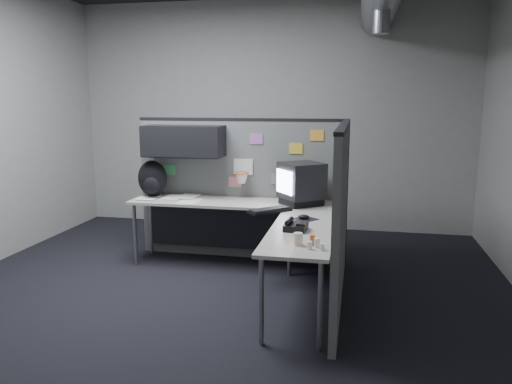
% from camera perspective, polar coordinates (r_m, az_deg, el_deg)
% --- Properties ---
extents(room, '(5.62, 5.62, 3.22)m').
position_cam_1_polar(room, '(4.31, 2.67, 13.92)').
color(room, black).
rests_on(room, ground).
extents(partition_back, '(2.44, 0.42, 1.63)m').
position_cam_1_polar(partition_back, '(5.74, -3.51, 2.09)').
color(partition_back, '#5C5E5D').
rests_on(partition_back, ground).
extents(partition_right, '(0.07, 2.23, 1.63)m').
position_cam_1_polar(partition_right, '(4.58, 9.69, -2.51)').
color(partition_right, '#5C5E5D').
rests_on(partition_right, ground).
extents(desk, '(2.31, 2.11, 0.73)m').
position_cam_1_polar(desk, '(5.21, -0.73, -3.07)').
color(desk, '#B1A9A0').
rests_on(desk, ground).
extents(monitor, '(0.55, 0.55, 0.45)m').
position_cam_1_polar(monitor, '(5.31, 5.20, 1.01)').
color(monitor, black).
rests_on(monitor, desk).
extents(keyboard, '(0.43, 0.43, 0.04)m').
position_cam_1_polar(keyboard, '(4.99, 1.58, -2.10)').
color(keyboard, black).
rests_on(keyboard, desk).
extents(mouse, '(0.29, 0.29, 0.05)m').
position_cam_1_polar(mouse, '(4.70, 5.47, -2.96)').
color(mouse, black).
rests_on(mouse, desk).
extents(phone, '(0.20, 0.22, 0.10)m').
position_cam_1_polar(phone, '(4.32, 4.53, -3.92)').
color(phone, black).
rests_on(phone, desk).
extents(bottles, '(0.14, 0.15, 0.08)m').
position_cam_1_polar(bottles, '(3.84, 6.71, -5.84)').
color(bottles, silver).
rests_on(bottles, desk).
extents(cup, '(0.08, 0.08, 0.10)m').
position_cam_1_polar(cup, '(3.88, 4.84, -5.39)').
color(cup, beige).
rests_on(cup, desk).
extents(papers, '(0.75, 0.53, 0.01)m').
position_cam_1_polar(papers, '(5.74, -9.26, -0.67)').
color(papers, white).
rests_on(papers, desk).
extents(backpack, '(0.35, 0.32, 0.42)m').
position_cam_1_polar(backpack, '(5.86, -11.76, 1.45)').
color(backpack, black).
rests_on(backpack, desk).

